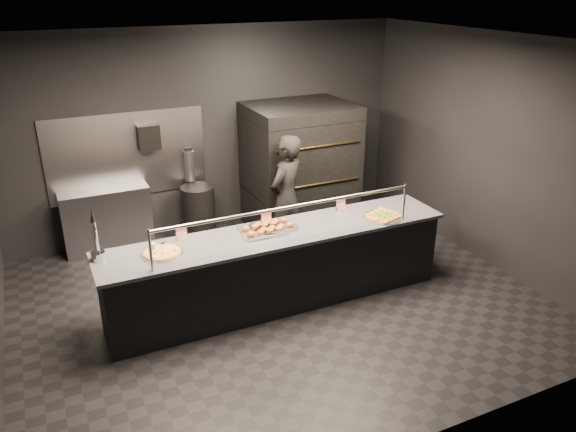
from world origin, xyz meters
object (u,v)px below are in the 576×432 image
(round_pizza, at_px, (162,253))
(slider_tray_a, at_px, (263,230))
(square_pizza, at_px, (383,216))
(worker, at_px, (286,198))
(pizza_oven, at_px, (299,167))
(prep_shelf, at_px, (107,220))
(slider_tray_b, at_px, (274,226))
(trash_bin, at_px, (199,213))
(service_counter, at_px, (279,267))
(towel_dispenser, at_px, (149,137))
(beer_tap, at_px, (97,245))
(fire_extinguisher, at_px, (189,165))

(round_pizza, distance_m, slider_tray_a, 1.16)
(square_pizza, bearing_deg, worker, 120.24)
(pizza_oven, bearing_deg, prep_shelf, 171.46)
(prep_shelf, bearing_deg, round_pizza, -83.23)
(slider_tray_b, xyz_separation_m, trash_bin, (-0.33, 2.02, -0.54))
(slider_tray_b, bearing_deg, worker, 58.05)
(prep_shelf, bearing_deg, service_counter, -55.41)
(service_counter, relative_size, towel_dispenser, 11.71)
(service_counter, bearing_deg, beer_tap, 174.96)
(beer_tap, distance_m, slider_tray_a, 1.79)
(beer_tap, relative_size, square_pizza, 1.20)
(fire_extinguisher, xyz_separation_m, round_pizza, (-0.98, -2.38, -0.12))
(pizza_oven, distance_m, slider_tray_b, 2.15)
(prep_shelf, bearing_deg, trash_bin, -8.18)
(fire_extinguisher, bearing_deg, worker, -54.07)
(towel_dispenser, distance_m, slider_tray_b, 2.51)
(pizza_oven, relative_size, trash_bin, 2.36)
(towel_dispenser, xyz_separation_m, slider_tray_b, (0.90, -2.27, -0.60))
(service_counter, distance_m, worker, 1.30)
(towel_dispenser, relative_size, square_pizza, 0.74)
(beer_tap, height_order, slider_tray_b, beer_tap)
(service_counter, distance_m, beer_tap, 2.05)
(round_pizza, bearing_deg, trash_bin, 64.77)
(beer_tap, xyz_separation_m, trash_bin, (1.62, 1.97, -0.68))
(round_pizza, bearing_deg, worker, 28.99)
(round_pizza, xyz_separation_m, square_pizza, (2.65, -0.17, 0.00))
(fire_extinguisher, bearing_deg, service_counter, -81.70)
(pizza_oven, height_order, slider_tray_a, pizza_oven)
(slider_tray_b, height_order, trash_bin, slider_tray_b)
(service_counter, distance_m, fire_extinguisher, 2.50)
(prep_shelf, xyz_separation_m, round_pizza, (0.27, -2.30, 0.49))
(service_counter, relative_size, trash_bin, 5.07)
(pizza_oven, height_order, slider_tray_b, pizza_oven)
(fire_extinguisher, relative_size, slider_tray_a, 0.94)
(slider_tray_a, relative_size, square_pizza, 1.13)
(pizza_oven, xyz_separation_m, prep_shelf, (-2.80, 0.42, -0.52))
(fire_extinguisher, relative_size, trash_bin, 0.62)
(prep_shelf, relative_size, beer_tap, 2.11)
(towel_dispenser, xyz_separation_m, round_pizza, (-0.43, -2.37, -0.61))
(worker, bearing_deg, service_counter, 27.62)
(towel_dispenser, distance_m, fire_extinguisher, 0.74)
(square_pizza, xyz_separation_m, trash_bin, (-1.65, 2.29, -0.53))
(round_pizza, distance_m, trash_bin, 2.40)
(slider_tray_a, distance_m, trash_bin, 2.14)
(pizza_oven, distance_m, fire_extinguisher, 1.63)
(prep_shelf, height_order, fire_extinguisher, fire_extinguisher)
(beer_tap, height_order, slider_tray_a, beer_tap)
(service_counter, xyz_separation_m, prep_shelf, (-1.60, 2.32, -0.01))
(slider_tray_b, distance_m, square_pizza, 1.35)
(prep_shelf, relative_size, towel_dispenser, 3.43)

